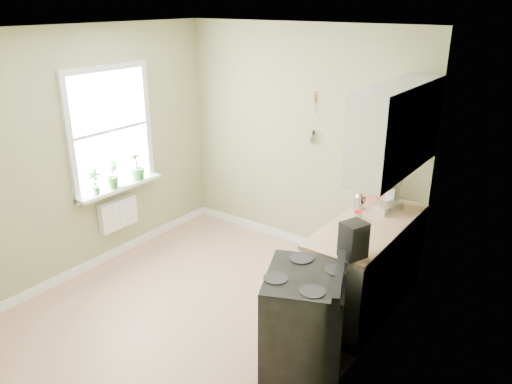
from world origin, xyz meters
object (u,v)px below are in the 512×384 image
Objects in this scene: stand_mixer at (388,195)px; kettle at (358,201)px; coffee_maker at (353,241)px; stove at (305,321)px.

kettle is at bearing -149.80° from stand_mixer.
stand_mixer is at bearing 97.32° from coffee_maker.
stove is at bearing -90.88° from stand_mixer.
coffee_maker is at bearing -82.68° from stand_mixer.
stand_mixer is 0.30m from kettle.
stove is 5.79× the size of kettle.
kettle is 1.04m from coffee_maker.
coffee_maker is (0.39, -0.96, 0.06)m from kettle.
stand_mixer reaches higher than stove.
stove is at bearing -80.90° from kettle.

